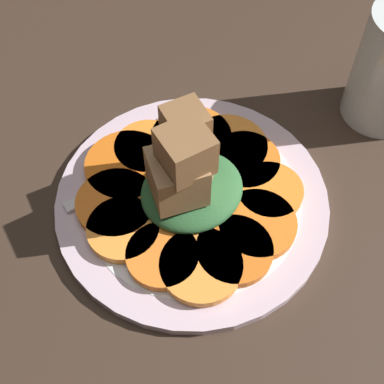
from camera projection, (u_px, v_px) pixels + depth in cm
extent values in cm
cube|color=#38281E|center=(192.00, 209.00, 53.26)|extent=(120.00, 120.00, 2.00)
cylinder|color=silver|center=(192.00, 201.00, 52.01)|extent=(26.44, 26.44, 1.00)
cylinder|color=white|center=(192.00, 201.00, 51.97)|extent=(21.15, 21.15, 1.00)
cylinder|color=orange|center=(246.00, 162.00, 53.32)|extent=(7.10, 7.10, 0.91)
cylinder|color=orange|center=(227.00, 147.00, 54.36)|extent=(8.12, 8.12, 0.91)
cylinder|color=orange|center=(191.00, 138.00, 55.01)|extent=(8.30, 8.30, 0.91)
cylinder|color=orange|center=(150.00, 146.00, 54.44)|extent=(6.78, 6.78, 0.91)
cylinder|color=orange|center=(128.00, 166.00, 53.06)|extent=(8.48, 8.48, 0.91)
cylinder|color=orange|center=(116.00, 203.00, 50.61)|extent=(7.67, 7.67, 0.91)
cylinder|color=orange|center=(123.00, 229.00, 49.07)|extent=(6.74, 6.74, 0.91)
cylinder|color=orange|center=(162.00, 255.00, 47.57)|extent=(6.58, 6.58, 0.91)
cylinder|color=orange|center=(201.00, 266.00, 47.01)|extent=(7.44, 7.44, 0.91)
cylinder|color=orange|center=(234.00, 250.00, 47.86)|extent=(6.99, 6.99, 0.91)
cylinder|color=orange|center=(257.00, 224.00, 49.36)|extent=(7.32, 7.32, 0.91)
cylinder|color=orange|center=(270.00, 191.00, 51.39)|extent=(6.46, 6.46, 0.91)
ellipsoid|color=#2D6033|center=(192.00, 190.00, 50.42)|extent=(10.03, 9.03, 2.61)
cube|color=#9E754C|center=(191.00, 172.00, 47.90)|extent=(4.69, 4.69, 3.39)
cube|color=#9E754C|center=(175.00, 175.00, 46.95)|extent=(5.97, 5.97, 4.67)
cube|color=brown|center=(185.00, 126.00, 46.21)|extent=(4.12, 4.12, 3.51)
cube|color=brown|center=(185.00, 151.00, 43.73)|extent=(4.51, 4.51, 4.01)
cube|color=silver|center=(119.00, 184.00, 52.18)|extent=(11.41, 2.55, 0.40)
cube|color=silver|center=(176.00, 157.00, 53.98)|extent=(1.66, 2.47, 0.40)
cube|color=silver|center=(195.00, 139.00, 55.28)|extent=(4.48, 0.88, 0.40)
cube|color=silver|center=(199.00, 143.00, 54.96)|extent=(4.48, 0.88, 0.40)
cube|color=silver|center=(202.00, 148.00, 54.64)|extent=(4.48, 0.88, 0.40)
cube|color=silver|center=(205.00, 152.00, 54.32)|extent=(4.48, 0.88, 0.40)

